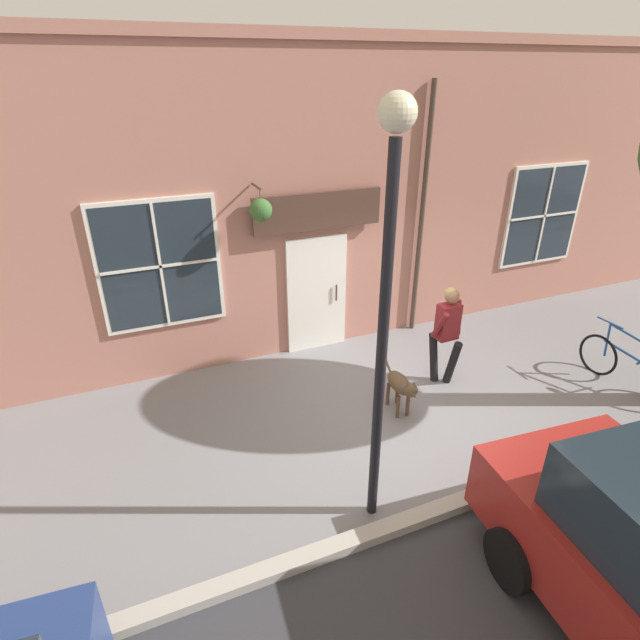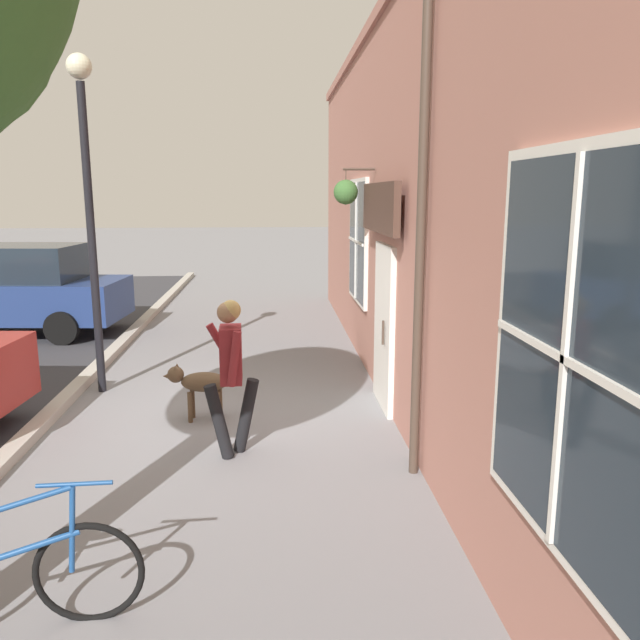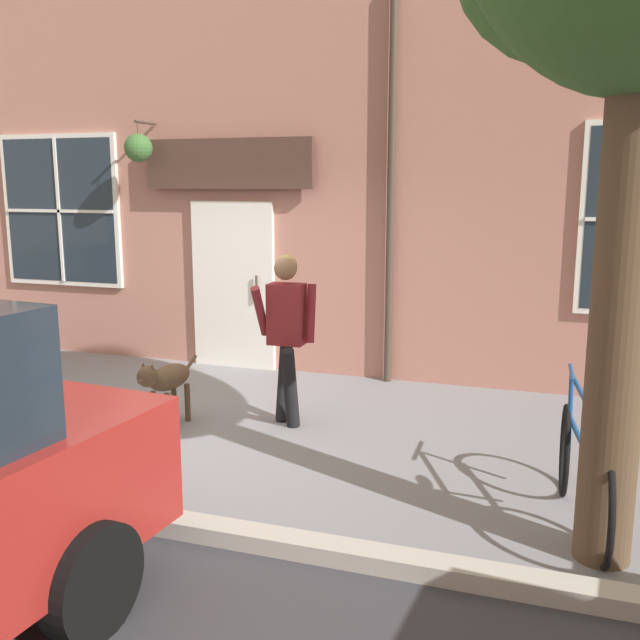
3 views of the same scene
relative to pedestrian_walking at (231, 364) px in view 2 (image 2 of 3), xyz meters
name	(u,v)px [view 2 (image 2 of 3)]	position (x,y,z in m)	size (l,w,h in m)	color
ground_plane	(212,425)	(0.31, -0.89, -1.00)	(90.00, 90.00, 0.00)	gray
storefront_facade	(411,208)	(-2.03, -0.88, 1.56)	(0.95, 18.00, 5.13)	#B27566
pedestrian_walking	(231,364)	(0.00, 0.00, 0.00)	(0.57, 0.55, 1.67)	black
dog_on_leash	(199,383)	(0.46, -1.06, -0.52)	(0.97, 0.31, 0.70)	brown
parked_car_nearest_curb	(13,290)	(4.61, -6.16, -0.12)	(4.43, 2.21, 1.75)	navy
street_lamp	(87,176)	(1.96, -2.32, 1.95)	(0.32, 0.32, 4.46)	black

